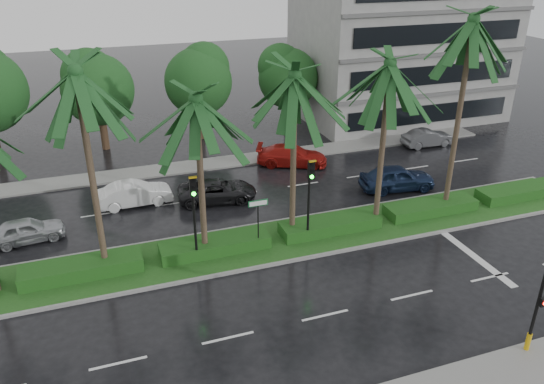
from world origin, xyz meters
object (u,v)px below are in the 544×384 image
object	(u,v)px
car_darkgrey	(217,191)
car_grey	(428,138)
car_white	(135,194)
street_sign	(258,212)
signal_median_left	(194,207)
car_silver	(26,230)
signal_near	(542,296)
car_blue	(397,178)
car_red	(292,155)

from	to	relation	value
car_darkgrey	car_grey	xyz separation A→B (m)	(16.63, 3.74, 0.00)
car_white	street_sign	bearing A→B (deg)	-146.77
signal_median_left	car_silver	world-z (taller)	signal_median_left
signal_near	car_blue	distance (m)	14.29
street_sign	car_grey	bearing A→B (deg)	31.31
car_blue	car_grey	xyz separation A→B (m)	(6.13, 5.82, -0.13)
signal_near	car_blue	size ratio (longest dim) A/B	0.98
car_silver	signal_near	bearing A→B (deg)	-136.40
car_darkgrey	car_grey	distance (m)	17.04
signal_median_left	car_grey	bearing A→B (deg)	27.58
car_darkgrey	car_blue	bearing A→B (deg)	-92.43
signal_near	car_darkgrey	size ratio (longest dim) A/B	0.98
car_silver	car_darkgrey	distance (m)	10.10
signal_median_left	signal_near	bearing A→B (deg)	-44.09
signal_near	car_darkgrey	bearing A→B (deg)	115.17
car_white	signal_near	bearing A→B (deg)	-146.62
car_red	car_blue	size ratio (longest dim) A/B	1.04
car_red	car_grey	xyz separation A→B (m)	(10.63, 0.12, -0.05)
signal_near	car_grey	xyz separation A→B (m)	(9.13, 19.68, -1.88)
street_sign	car_darkgrey	world-z (taller)	street_sign
car_white	car_darkgrey	size ratio (longest dim) A/B	0.92
street_sign	car_blue	xyz separation A→B (m)	(10.00, 3.99, -1.37)
signal_median_left	car_blue	world-z (taller)	signal_median_left
car_silver	car_blue	xyz separation A→B (m)	(20.50, -0.73, 0.14)
car_blue	car_grey	size ratio (longest dim) A/B	1.17
signal_median_left	car_blue	distance (m)	13.84
car_white	car_blue	distance (m)	15.31
street_sign	car_red	distance (m)	11.24
street_sign	car_darkgrey	distance (m)	6.28
car_blue	car_grey	distance (m)	8.46
car_white	car_darkgrey	bearing A→B (deg)	-104.78
signal_near	car_darkgrey	distance (m)	17.72
car_darkgrey	signal_near	bearing A→B (deg)	-146.05
street_sign	car_silver	bearing A→B (deg)	155.78
signal_near	street_sign	xyz separation A→B (m)	(-7.00, 9.87, -0.38)
car_silver	car_grey	bearing A→B (deg)	-85.76
car_red	car_grey	world-z (taller)	car_red
car_red	signal_median_left	bearing A→B (deg)	163.44
signal_median_left	car_red	world-z (taller)	signal_median_left
street_sign	car_grey	distance (m)	18.94
car_blue	car_darkgrey	bearing A→B (deg)	86.84
car_darkgrey	signal_median_left	bearing A→B (deg)	166.95
car_white	car_darkgrey	distance (m)	4.62
car_silver	car_grey	distance (m)	27.12
signal_median_left	car_white	xyz separation A→B (m)	(-1.99, 7.29, -2.32)
street_sign	car_grey	xyz separation A→B (m)	(16.13, 9.81, -1.50)
signal_near	car_blue	xyz separation A→B (m)	(3.00, 13.87, -1.75)
car_silver	car_blue	distance (m)	20.51
signal_near	signal_median_left	bearing A→B (deg)	135.91
car_silver	car_blue	world-z (taller)	car_blue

